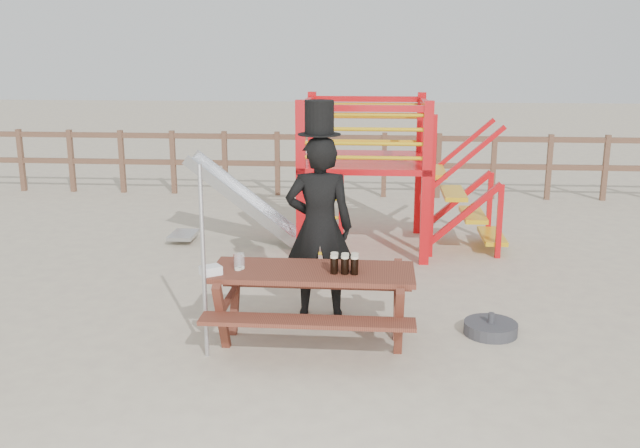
% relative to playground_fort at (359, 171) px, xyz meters
% --- Properties ---
extents(ground, '(60.00, 60.00, 0.00)m').
position_rel_playground_fort_xyz_m(ground, '(-0.12, -3.58, -1.07)').
color(ground, '#C2B597').
rests_on(ground, ground).
extents(back_fence, '(15.09, 0.09, 1.20)m').
position_rel_playground_fort_xyz_m(back_fence, '(-0.12, 3.42, -0.34)').
color(back_fence, brown).
rests_on(back_fence, ground).
extents(playground_fort, '(4.71, 1.84, 2.10)m').
position_rel_playground_fort_xyz_m(playground_fort, '(0.00, 0.00, 0.00)').
color(playground_fort, red).
rests_on(playground_fort, ground).
extents(picnic_table, '(1.89, 1.31, 0.73)m').
position_rel_playground_fort_xyz_m(picnic_table, '(-0.33, -3.43, -0.61)').
color(picnic_table, brown).
rests_on(picnic_table, ground).
extents(man_with_hat, '(0.72, 0.50, 2.24)m').
position_rel_playground_fort_xyz_m(man_with_hat, '(-0.33, -2.69, -0.07)').
color(man_with_hat, black).
rests_on(man_with_hat, ground).
extents(metal_pole, '(0.04, 0.04, 1.77)m').
position_rel_playground_fort_xyz_m(metal_pole, '(-1.27, -3.80, -0.18)').
color(metal_pole, '#B2B2B7').
rests_on(metal_pole, ground).
extents(parasol_base, '(0.52, 0.52, 0.22)m').
position_rel_playground_fort_xyz_m(parasol_base, '(1.39, -3.08, -1.01)').
color(parasol_base, '#35353A').
rests_on(parasol_base, ground).
extents(paper_bag, '(0.23, 0.22, 0.08)m').
position_rel_playground_fort_xyz_m(paper_bag, '(-1.24, -3.65, -0.30)').
color(paper_bag, white).
rests_on(paper_bag, picnic_table).
extents(stout_pints, '(0.26, 0.17, 0.17)m').
position_rel_playground_fort_xyz_m(stout_pints, '(-0.03, -3.48, -0.25)').
color(stout_pints, black).
rests_on(stout_pints, picnic_table).
extents(empty_glasses, '(0.09, 0.11, 0.15)m').
position_rel_playground_fort_xyz_m(empty_glasses, '(-1.01, -3.47, -0.27)').
color(empty_glasses, silver).
rests_on(empty_glasses, picnic_table).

